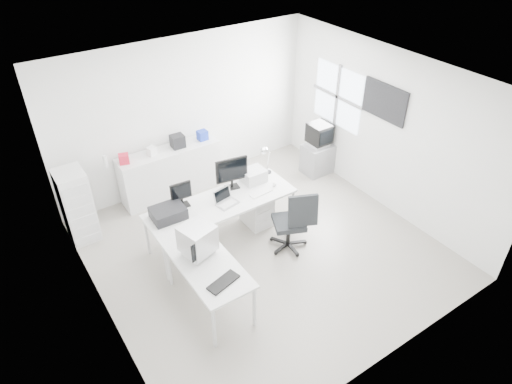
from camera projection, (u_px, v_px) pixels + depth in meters
floor at (263, 249)px, 7.34m from camera, size 5.00×5.00×0.01m
ceiling at (265, 83)px, 5.74m from camera, size 5.00×5.00×0.01m
back_wall at (185, 114)px, 8.24m from camera, size 5.00×0.02×2.80m
left_wall at (90, 240)px, 5.40m from camera, size 0.02×5.00×2.80m
right_wall at (385, 131)px, 7.68m from camera, size 0.02×5.00×2.80m
window at (337, 96)px, 8.38m from camera, size 0.02×1.20×1.10m
wall_picture at (385, 102)px, 7.45m from camera, size 0.04×0.90×0.60m
main_desk at (222, 221)px, 7.33m from camera, size 2.40×0.80×0.75m
side_desk at (210, 284)px, 6.20m from camera, size 0.70×1.40×0.75m
drawer_pedestal at (257, 208)px, 7.73m from camera, size 0.40×0.50×0.60m
inkjet_printer at (168, 213)px, 6.75m from camera, size 0.50×0.40×0.17m
lcd_monitor_small at (181, 195)px, 6.92m from camera, size 0.34×0.21×0.41m
lcd_monitor_large at (232, 173)px, 7.29m from camera, size 0.56×0.30×0.55m
laptop at (227, 199)px, 7.02m from camera, size 0.35×0.36×0.20m
white_keyboard at (261, 193)px, 7.31m from camera, size 0.40×0.16×0.02m
white_mouse at (275, 184)px, 7.47m from camera, size 0.07×0.07×0.07m
laser_printer at (254, 175)px, 7.55m from camera, size 0.37×0.32×0.21m
desk_lamp at (268, 159)px, 7.68m from camera, size 0.21×0.21×0.52m
crt_monitor at (198, 242)px, 6.03m from camera, size 0.45×0.45×0.43m
black_keyboard at (223, 282)px, 5.70m from camera, size 0.47×0.28×0.03m
office_chair at (289, 220)px, 7.09m from camera, size 0.82×0.82×1.07m
tv_cabinet at (317, 159)px, 9.08m from camera, size 0.55×0.45×0.60m
crt_tv at (319, 135)px, 8.78m from camera, size 0.50×0.48×0.45m
sideboard at (171, 172)px, 8.36m from camera, size 1.86×0.47×0.93m
clutter_box_a at (124, 159)px, 7.68m from camera, size 0.20×0.19×0.17m
clutter_box_b at (152, 151)px, 7.92m from camera, size 0.18×0.17×0.15m
clutter_box_c at (178, 141)px, 8.12m from camera, size 0.24×0.22×0.23m
clutter_box_d at (202, 135)px, 8.37m from camera, size 0.18×0.16×0.18m
clutter_bottle at (105, 162)px, 7.56m from camera, size 0.07×0.07×0.22m
filing_cabinet at (77, 206)px, 7.24m from camera, size 0.44×0.52×1.26m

